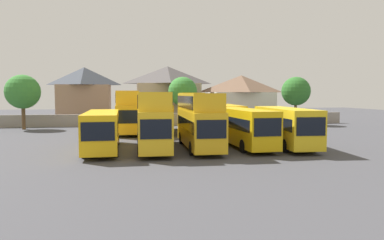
{
  "coord_description": "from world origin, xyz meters",
  "views": [
    {
      "loc": [
        -5.64,
        -30.95,
        4.73
      ],
      "look_at": [
        0.0,
        3.0,
        2.27
      ],
      "focal_mm": 33.71,
      "sensor_mm": 36.0,
      "label": 1
    }
  ],
  "objects_px": {
    "house_terrace_centre": "(168,93)",
    "tree_right_of_lot": "(183,91)",
    "bus_8": "(190,110)",
    "bus_1": "(102,128)",
    "bus_4": "(242,125)",
    "bus_7": "(160,116)",
    "bus_5": "(285,125)",
    "bus_9": "(227,116)",
    "tree_left_of_lot": "(296,91)",
    "house_terrace_right": "(241,98)",
    "bus_3": "(199,118)",
    "house_terrace_left": "(85,94)",
    "bus_6": "(129,109)",
    "tree_behind_wall": "(23,92)",
    "bus_2": "(152,117)"
  },
  "relations": [
    {
      "from": "house_terrace_left",
      "to": "tree_behind_wall",
      "type": "relative_size",
      "value": 1.25
    },
    {
      "from": "house_terrace_right",
      "to": "tree_right_of_lot",
      "type": "bearing_deg",
      "value": -156.59
    },
    {
      "from": "bus_2",
      "to": "bus_8",
      "type": "height_order",
      "value": "bus_8"
    },
    {
      "from": "bus_4",
      "to": "bus_5",
      "type": "distance_m",
      "value": 3.86
    },
    {
      "from": "tree_left_of_lot",
      "to": "tree_right_of_lot",
      "type": "relative_size",
      "value": 0.99
    },
    {
      "from": "house_terrace_centre",
      "to": "bus_8",
      "type": "bearing_deg",
      "value": -86.25
    },
    {
      "from": "bus_4",
      "to": "bus_6",
      "type": "bearing_deg",
      "value": -146.02
    },
    {
      "from": "bus_1",
      "to": "bus_9",
      "type": "relative_size",
      "value": 0.98
    },
    {
      "from": "bus_8",
      "to": "house_terrace_left",
      "type": "bearing_deg",
      "value": -134.34
    },
    {
      "from": "bus_8",
      "to": "bus_1",
      "type": "bearing_deg",
      "value": -29.83
    },
    {
      "from": "bus_7",
      "to": "bus_1",
      "type": "bearing_deg",
      "value": -21.38
    },
    {
      "from": "tree_right_of_lot",
      "to": "bus_8",
      "type": "bearing_deg",
      "value": -93.39
    },
    {
      "from": "bus_7",
      "to": "bus_9",
      "type": "bearing_deg",
      "value": 91.7
    },
    {
      "from": "tree_left_of_lot",
      "to": "tree_right_of_lot",
      "type": "distance_m",
      "value": 17.66
    },
    {
      "from": "bus_5",
      "to": "house_terrace_centre",
      "type": "xyz_separation_m",
      "value": [
        -7.51,
        31.97,
        2.89
      ]
    },
    {
      "from": "bus_1",
      "to": "house_terrace_right",
      "type": "distance_m",
      "value": 37.89
    },
    {
      "from": "bus_2",
      "to": "house_terrace_right",
      "type": "bearing_deg",
      "value": 151.29
    },
    {
      "from": "bus_7",
      "to": "house_terrace_left",
      "type": "distance_m",
      "value": 21.48
    },
    {
      "from": "bus_1",
      "to": "tree_left_of_lot",
      "type": "height_order",
      "value": "tree_left_of_lot"
    },
    {
      "from": "bus_6",
      "to": "tree_right_of_lot",
      "type": "distance_m",
      "value": 14.89
    },
    {
      "from": "bus_3",
      "to": "bus_4",
      "type": "relative_size",
      "value": 0.97
    },
    {
      "from": "house_terrace_centre",
      "to": "tree_right_of_lot",
      "type": "xyz_separation_m",
      "value": [
        1.87,
        -5.54,
        0.3
      ]
    },
    {
      "from": "bus_3",
      "to": "house_terrace_centre",
      "type": "bearing_deg",
      "value": 179.97
    },
    {
      "from": "bus_5",
      "to": "house_terrace_left",
      "type": "bearing_deg",
      "value": -142.65
    },
    {
      "from": "bus_7",
      "to": "tree_left_of_lot",
      "type": "bearing_deg",
      "value": 112.88
    },
    {
      "from": "bus_4",
      "to": "bus_7",
      "type": "xyz_separation_m",
      "value": [
        -6.48,
        13.09,
        0.06
      ]
    },
    {
      "from": "bus_5",
      "to": "house_terrace_centre",
      "type": "bearing_deg",
      "value": -163.39
    },
    {
      "from": "tree_behind_wall",
      "to": "tree_right_of_lot",
      "type": "bearing_deg",
      "value": 13.77
    },
    {
      "from": "bus_7",
      "to": "house_terrace_left",
      "type": "xyz_separation_m",
      "value": [
        -11.14,
        18.17,
        2.69
      ]
    },
    {
      "from": "bus_8",
      "to": "house_terrace_centre",
      "type": "distance_m",
      "value": 17.77
    },
    {
      "from": "bus_5",
      "to": "bus_8",
      "type": "distance_m",
      "value": 15.72
    },
    {
      "from": "bus_6",
      "to": "tree_behind_wall",
      "type": "bearing_deg",
      "value": -113.64
    },
    {
      "from": "bus_8",
      "to": "house_terrace_left",
      "type": "distance_m",
      "value": 23.16
    },
    {
      "from": "bus_9",
      "to": "house_terrace_right",
      "type": "relative_size",
      "value": 0.99
    },
    {
      "from": "bus_4",
      "to": "bus_5",
      "type": "relative_size",
      "value": 1.02
    },
    {
      "from": "bus_1",
      "to": "bus_9",
      "type": "xyz_separation_m",
      "value": [
        14.32,
        13.34,
        0.07
      ]
    },
    {
      "from": "bus_5",
      "to": "tree_left_of_lot",
      "type": "distance_m",
      "value": 24.93
    },
    {
      "from": "tree_right_of_lot",
      "to": "house_terrace_centre",
      "type": "bearing_deg",
      "value": 108.61
    },
    {
      "from": "bus_6",
      "to": "bus_7",
      "type": "distance_m",
      "value": 3.85
    },
    {
      "from": "bus_1",
      "to": "tree_left_of_lot",
      "type": "bearing_deg",
      "value": 126.68
    },
    {
      "from": "bus_3",
      "to": "house_terrace_centre",
      "type": "height_order",
      "value": "house_terrace_centre"
    },
    {
      "from": "bus_3",
      "to": "tree_right_of_lot",
      "type": "bearing_deg",
      "value": 175.77
    },
    {
      "from": "bus_1",
      "to": "bus_7",
      "type": "relative_size",
      "value": 0.9
    },
    {
      "from": "bus_8",
      "to": "bus_9",
      "type": "height_order",
      "value": "bus_8"
    },
    {
      "from": "bus_4",
      "to": "bus_7",
      "type": "relative_size",
      "value": 0.93
    },
    {
      "from": "bus_8",
      "to": "bus_9",
      "type": "distance_m",
      "value": 4.7
    },
    {
      "from": "house_terrace_centre",
      "to": "tree_right_of_lot",
      "type": "distance_m",
      "value": 5.86
    },
    {
      "from": "bus_2",
      "to": "tree_behind_wall",
      "type": "xyz_separation_m",
      "value": [
        -16.19,
        20.46,
        2.29
      ]
    },
    {
      "from": "bus_1",
      "to": "bus_2",
      "type": "distance_m",
      "value": 4.31
    },
    {
      "from": "bus_7",
      "to": "house_terrace_centre",
      "type": "bearing_deg",
      "value": 173.4
    }
  ]
}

